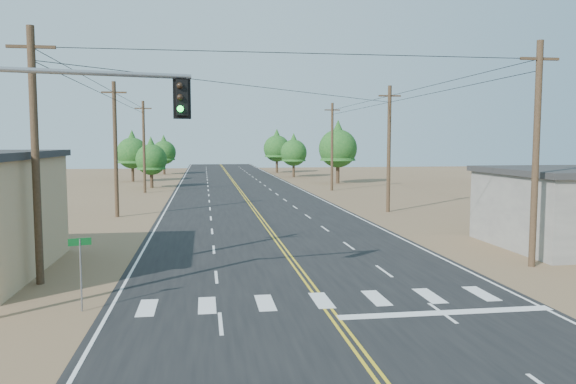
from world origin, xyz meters
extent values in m
cube|color=black|center=(0.00, 30.00, 0.01)|extent=(15.00, 200.00, 0.02)
cylinder|color=#4C3826|center=(-10.50, 12.00, 5.00)|extent=(0.30, 0.30, 10.00)
cube|color=#4C3826|center=(-10.50, 12.00, 9.20)|extent=(1.80, 0.12, 0.12)
cylinder|color=#4C3826|center=(-10.50, 32.00, 5.00)|extent=(0.30, 0.30, 10.00)
cube|color=#4C3826|center=(-10.50, 32.00, 9.20)|extent=(1.80, 0.12, 0.12)
cylinder|color=#4C3826|center=(-10.50, 52.00, 5.00)|extent=(0.30, 0.30, 10.00)
cube|color=#4C3826|center=(-10.50, 52.00, 9.20)|extent=(1.80, 0.12, 0.12)
cylinder|color=#4C3826|center=(10.50, 12.00, 5.00)|extent=(0.30, 0.30, 10.00)
cube|color=#4C3826|center=(10.50, 12.00, 9.20)|extent=(1.80, 0.12, 0.12)
cylinder|color=#4C3826|center=(10.50, 32.00, 5.00)|extent=(0.30, 0.30, 10.00)
cube|color=#4C3826|center=(10.50, 32.00, 9.20)|extent=(1.80, 0.12, 0.12)
cylinder|color=#4C3826|center=(10.50, 52.00, 5.00)|extent=(0.30, 0.30, 10.00)
cube|color=#4C3826|center=(10.50, 52.00, 9.20)|extent=(1.80, 0.12, 0.12)
cylinder|color=gray|center=(-7.72, 8.03, 7.80)|extent=(6.59, 1.52, 0.18)
cube|color=black|center=(-4.77, 8.64, 7.09)|extent=(0.44, 0.40, 1.21)
sphere|color=black|center=(-4.81, 8.45, 7.47)|extent=(0.22, 0.22, 0.22)
sphere|color=black|center=(-4.81, 8.45, 7.09)|extent=(0.22, 0.22, 0.22)
sphere|color=#0CE533|center=(-4.81, 8.45, 6.70)|extent=(0.22, 0.22, 0.22)
cylinder|color=gray|center=(-8.10, 8.00, 1.21)|extent=(0.06, 0.06, 2.43)
cube|color=#0C541E|center=(-8.10, 8.00, 2.33)|extent=(0.70, 0.25, 0.24)
cylinder|color=#3F2D1E|center=(-10.38, 58.84, 1.13)|extent=(0.40, 0.40, 2.25)
cone|color=#154B19|center=(-10.38, 58.84, 4.26)|extent=(3.51, 3.51, 4.01)
sphere|color=#154B19|center=(-10.38, 58.84, 3.44)|extent=(3.76, 3.76, 3.76)
cylinder|color=#3F2D1E|center=(-14.00, 70.34, 1.31)|extent=(0.39, 0.39, 2.63)
cone|color=#154B19|center=(-14.00, 70.34, 4.96)|extent=(4.09, 4.09, 4.67)
sphere|color=#154B19|center=(-14.00, 70.34, 4.01)|extent=(4.38, 4.38, 4.38)
cylinder|color=#3F2D1E|center=(-10.85, 87.61, 1.23)|extent=(0.42, 0.42, 2.45)
cone|color=#154B19|center=(-10.85, 87.61, 4.63)|extent=(3.81, 3.81, 4.36)
sphere|color=#154B19|center=(-10.85, 87.61, 3.75)|extent=(4.09, 4.09, 4.09)
cylinder|color=#3F2D1E|center=(13.75, 62.61, 1.54)|extent=(0.50, 0.50, 3.07)
cone|color=#154B19|center=(13.75, 62.61, 5.81)|extent=(4.78, 4.78, 5.47)
sphere|color=#154B19|center=(13.75, 62.61, 4.70)|extent=(5.12, 5.12, 5.12)
cylinder|color=#3F2D1E|center=(10.08, 77.27, 1.26)|extent=(0.39, 0.39, 2.52)
cone|color=#154B19|center=(10.08, 77.27, 4.76)|extent=(3.92, 3.92, 4.48)
sphere|color=#154B19|center=(10.08, 77.27, 3.85)|extent=(4.20, 4.20, 4.20)
cylinder|color=#3F2D1E|center=(9.00, 89.75, 1.43)|extent=(0.45, 0.45, 2.87)
cone|color=#154B19|center=(9.00, 89.75, 5.41)|extent=(4.46, 4.46, 5.10)
sphere|color=#154B19|center=(9.00, 89.75, 4.38)|extent=(4.78, 4.78, 4.78)
camera|label=1|loc=(-4.04, -10.95, 5.60)|focal=35.00mm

